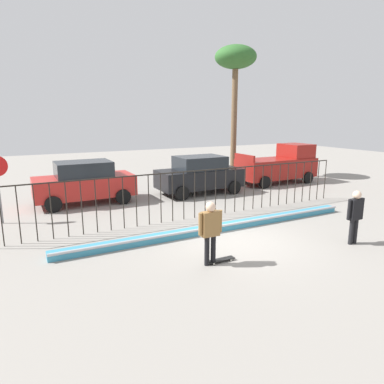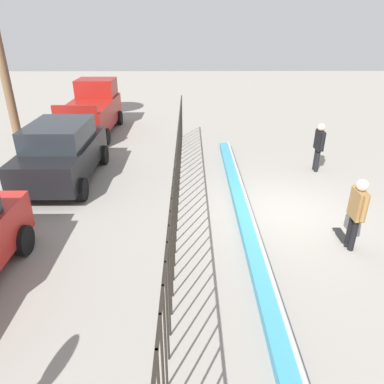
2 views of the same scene
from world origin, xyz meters
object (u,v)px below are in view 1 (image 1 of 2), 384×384
at_px(skateboard, 221,260).
at_px(skateboarder, 210,227).
at_px(palm_tree_tall, 235,63).
at_px(parked_car_black, 200,174).
at_px(pickup_truck, 279,165).
at_px(camera_operator, 355,212).
at_px(parked_car_red, 84,182).

bearing_deg(skateboard, skateboarder, 176.37).
height_order(skateboarder, palm_tree_tall, palm_tree_tall).
distance_m(parked_car_black, pickup_truck, 5.56).
bearing_deg(camera_operator, parked_car_black, -62.65).
xyz_separation_m(parked_car_black, palm_tree_tall, (4.34, 3.43, 6.06)).
xyz_separation_m(skateboard, palm_tree_tall, (7.93, 11.17, 6.97)).
bearing_deg(parked_car_black, pickup_truck, 6.49).
distance_m(parked_car_red, parked_car_black, 5.61).
height_order(skateboard, parked_car_black, parked_car_black).
bearing_deg(pickup_truck, parked_car_red, 176.96).
distance_m(parked_car_red, pickup_truck, 11.12).
height_order(camera_operator, parked_car_red, parked_car_red).
distance_m(skateboarder, palm_tree_tall, 15.16).
height_order(skateboard, palm_tree_tall, palm_tree_tall).
distance_m(parked_car_black, palm_tree_tall, 8.20).
height_order(skateboard, camera_operator, camera_operator).
height_order(skateboarder, camera_operator, skateboarder).
xyz_separation_m(skateboard, parked_car_red, (-1.99, 8.33, 0.91)).
bearing_deg(parked_car_red, palm_tree_tall, 19.79).
relative_size(skateboard, parked_car_red, 0.19).
relative_size(parked_car_red, palm_tree_tall, 0.53).
bearing_deg(parked_car_black, skateboarder, -114.43).
relative_size(skateboarder, parked_car_red, 0.40).
distance_m(skateboarder, camera_operator, 4.74).
height_order(parked_car_black, pickup_truck, pickup_truck).
xyz_separation_m(skateboarder, parked_car_black, (3.95, 7.75, -0.06)).
xyz_separation_m(camera_operator, parked_car_black, (-0.74, 8.46, -0.03)).
height_order(parked_car_red, pickup_truck, pickup_truck).
bearing_deg(skateboarder, parked_car_black, 75.38).
bearing_deg(camera_operator, palm_tree_tall, -84.50).
bearing_deg(parked_car_black, camera_operator, -82.46).
xyz_separation_m(skateboarder, pickup_truck, (9.49, 8.14, 0.01)).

